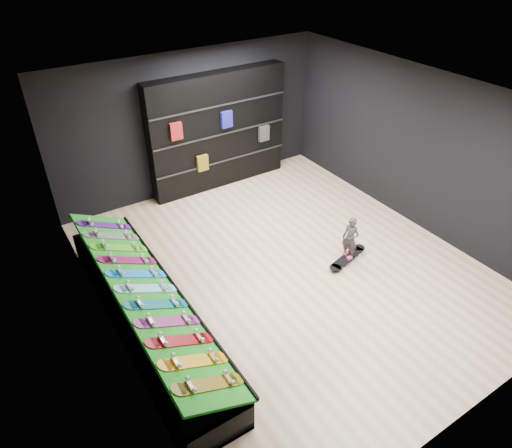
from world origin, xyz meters
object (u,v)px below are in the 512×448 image
floor_skateboard (347,259)px  child (349,246)px  display_rack (147,315)px  back_shelving (218,131)px

floor_skateboard → child: child is taller
display_rack → floor_skateboard: display_rack is taller
back_shelving → child: size_ratio=6.49×
display_rack → back_shelving: 4.64m
floor_skateboard → child: bearing=0.0°
display_rack → back_shelving: size_ratio=1.43×
floor_skateboard → child: size_ratio=2.02×
display_rack → child: (3.59, -0.44, 0.08)m
display_rack → floor_skateboard: size_ratio=4.59×
display_rack → back_shelving: (3.08, 3.32, 1.01)m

